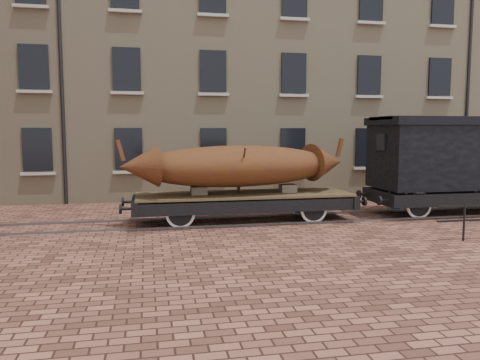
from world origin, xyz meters
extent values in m
plane|color=#4F2D23|center=(0.00, 0.00, 0.00)|extent=(90.00, 90.00, 0.00)
cube|color=tan|center=(3.00, 10.00, 7.00)|extent=(40.00, 10.00, 14.00)
cube|color=black|center=(-9.50, 4.96, 2.20)|extent=(1.10, 0.12, 1.70)
cube|color=#B1AEA3|center=(-9.50, 4.90, 1.25)|extent=(1.30, 0.18, 0.12)
cube|color=black|center=(-6.00, 4.96, 2.20)|extent=(1.10, 0.12, 1.70)
cube|color=#B1AEA3|center=(-6.00, 4.90, 1.25)|extent=(1.30, 0.18, 0.12)
cube|color=black|center=(-2.50, 4.96, 2.20)|extent=(1.10, 0.12, 1.70)
cube|color=#B1AEA3|center=(-2.50, 4.90, 1.25)|extent=(1.30, 0.18, 0.12)
cube|color=black|center=(1.00, 4.96, 2.20)|extent=(1.10, 0.12, 1.70)
cube|color=#B1AEA3|center=(1.00, 4.90, 1.25)|extent=(1.30, 0.18, 0.12)
cube|color=black|center=(4.50, 4.96, 2.20)|extent=(1.10, 0.12, 1.70)
cube|color=#B1AEA3|center=(4.50, 4.90, 1.25)|extent=(1.30, 0.18, 0.12)
cube|color=black|center=(8.00, 4.96, 2.20)|extent=(1.10, 0.12, 1.70)
cube|color=#B1AEA3|center=(8.00, 4.90, 1.25)|extent=(1.30, 0.18, 0.12)
cube|color=black|center=(-9.50, 4.96, 5.40)|extent=(1.10, 0.12, 1.70)
cube|color=#B1AEA3|center=(-9.50, 4.90, 4.45)|extent=(1.30, 0.18, 0.12)
cube|color=black|center=(-6.00, 4.96, 5.40)|extent=(1.10, 0.12, 1.70)
cube|color=#B1AEA3|center=(-6.00, 4.90, 4.45)|extent=(1.30, 0.18, 0.12)
cube|color=black|center=(-2.50, 4.96, 5.40)|extent=(1.10, 0.12, 1.70)
cube|color=#B1AEA3|center=(-2.50, 4.90, 4.45)|extent=(1.30, 0.18, 0.12)
cube|color=black|center=(1.00, 4.96, 5.40)|extent=(1.10, 0.12, 1.70)
cube|color=#B1AEA3|center=(1.00, 4.90, 4.45)|extent=(1.30, 0.18, 0.12)
cube|color=black|center=(4.50, 4.96, 5.40)|extent=(1.10, 0.12, 1.70)
cube|color=#B1AEA3|center=(4.50, 4.90, 4.45)|extent=(1.30, 0.18, 0.12)
cube|color=black|center=(8.00, 4.96, 5.40)|extent=(1.10, 0.12, 1.70)
cube|color=#B1AEA3|center=(8.00, 4.90, 4.45)|extent=(1.30, 0.18, 0.12)
cube|color=#B1AEA3|center=(-9.50, 4.90, 7.65)|extent=(1.30, 0.18, 0.12)
cube|color=#B1AEA3|center=(-6.00, 4.90, 7.65)|extent=(1.30, 0.18, 0.12)
cube|color=#B1AEA3|center=(-2.50, 4.90, 7.65)|extent=(1.30, 0.18, 0.12)
cube|color=#B1AEA3|center=(1.00, 4.90, 7.65)|extent=(1.30, 0.18, 0.12)
cube|color=black|center=(4.50, 4.96, 8.60)|extent=(1.10, 0.12, 1.70)
cube|color=#B1AEA3|center=(4.50, 4.90, 7.65)|extent=(1.30, 0.18, 0.12)
cube|color=black|center=(8.00, 4.96, 8.60)|extent=(1.10, 0.12, 1.70)
cube|color=#B1AEA3|center=(8.00, 4.90, 7.65)|extent=(1.30, 0.18, 0.12)
cylinder|color=black|center=(-8.50, 4.95, 7.00)|extent=(0.14, 0.14, 14.00)
cylinder|color=black|center=(9.50, 4.95, 7.00)|extent=(0.14, 0.14, 14.00)
cube|color=#59595E|center=(0.00, -0.72, 0.03)|extent=(30.00, 0.08, 0.06)
cube|color=#59595E|center=(0.00, 0.72, 0.03)|extent=(30.00, 0.08, 0.06)
cylinder|color=black|center=(3.00, -3.80, 0.50)|extent=(0.06, 0.06, 1.00)
cube|color=brown|center=(-2.21, 0.00, 0.86)|extent=(6.89, 2.02, 0.11)
cube|color=black|center=(-2.21, -0.94, 0.64)|extent=(6.89, 0.15, 0.41)
cube|color=black|center=(-2.21, 0.94, 0.64)|extent=(6.89, 0.15, 0.41)
cube|color=black|center=(-5.65, 0.00, 0.64)|extent=(0.20, 2.11, 0.41)
cylinder|color=black|center=(-5.91, -0.69, 0.64)|extent=(0.32, 0.09, 0.09)
cylinder|color=black|center=(-6.07, -0.69, 0.64)|extent=(0.07, 0.29, 0.29)
cylinder|color=black|center=(-5.91, 0.69, 0.64)|extent=(0.32, 0.09, 0.09)
cylinder|color=black|center=(-6.07, 0.69, 0.64)|extent=(0.07, 0.29, 0.29)
cube|color=black|center=(1.24, 0.00, 0.64)|extent=(0.20, 2.11, 0.41)
cylinder|color=black|center=(1.50, -0.69, 0.64)|extent=(0.32, 0.09, 0.09)
cylinder|color=black|center=(1.65, -0.69, 0.64)|extent=(0.07, 0.29, 0.29)
cylinder|color=black|center=(1.50, 0.69, 0.64)|extent=(0.32, 0.09, 0.09)
cylinder|color=black|center=(1.65, 0.69, 0.64)|extent=(0.07, 0.29, 0.29)
cylinder|color=black|center=(-4.32, 0.00, 0.44)|extent=(0.09, 1.75, 0.09)
cylinder|color=white|center=(-4.32, -0.72, 0.44)|extent=(0.88, 0.06, 0.88)
cylinder|color=black|center=(-4.32, -0.72, 0.44)|extent=(0.72, 0.09, 0.72)
cube|color=black|center=(-4.32, -0.83, 0.66)|extent=(0.83, 0.07, 0.09)
cylinder|color=white|center=(-4.32, 0.72, 0.44)|extent=(0.88, 0.06, 0.88)
cylinder|color=black|center=(-4.32, 0.72, 0.44)|extent=(0.72, 0.09, 0.72)
cube|color=black|center=(-4.32, 0.83, 0.66)|extent=(0.83, 0.07, 0.09)
cylinder|color=black|center=(-0.09, 0.00, 0.44)|extent=(0.09, 1.75, 0.09)
cylinder|color=white|center=(-0.09, -0.72, 0.44)|extent=(0.88, 0.06, 0.88)
cylinder|color=black|center=(-0.09, -0.72, 0.44)|extent=(0.72, 0.09, 0.72)
cube|color=black|center=(-0.09, -0.83, 0.66)|extent=(0.83, 0.07, 0.09)
cylinder|color=white|center=(-0.09, 0.72, 0.44)|extent=(0.88, 0.06, 0.88)
cylinder|color=black|center=(-0.09, 0.72, 0.44)|extent=(0.72, 0.09, 0.72)
cube|color=black|center=(-0.09, 0.83, 0.66)|extent=(0.83, 0.07, 0.09)
cube|color=black|center=(-2.21, 0.00, 0.51)|extent=(3.68, 0.06, 0.06)
cube|color=brown|center=(-3.68, 0.00, 1.05)|extent=(0.51, 0.46, 0.26)
cube|color=brown|center=(-0.74, 0.00, 1.05)|extent=(0.51, 0.46, 0.26)
ellipsoid|color=#5A3310|center=(-2.40, 0.00, 1.81)|extent=(6.83, 2.82, 1.33)
cone|color=#5A3310|center=(-5.52, -0.37, 1.86)|extent=(1.28, 1.38, 1.26)
cube|color=#5A3310|center=(-6.03, -0.43, 2.35)|extent=(0.28, 0.17, 0.64)
cone|color=#5A3310|center=(0.73, 0.37, 1.86)|extent=(1.28, 1.38, 1.26)
cube|color=#5A3310|center=(1.24, 0.43, 2.35)|extent=(0.28, 0.17, 0.64)
cylinder|color=#452F22|center=(-2.40, -0.54, 1.68)|extent=(0.06, 1.13, 1.55)
cylinder|color=#452F22|center=(-2.40, 0.54, 1.68)|extent=(0.06, 1.13, 1.55)
cube|color=black|center=(5.41, -1.04, 0.66)|extent=(5.68, 0.15, 0.43)
cube|color=black|center=(5.41, 1.04, 0.66)|extent=(5.68, 0.15, 0.43)
cube|color=black|center=(2.57, 0.00, 0.66)|extent=(0.21, 2.27, 0.43)
cylinder|color=black|center=(2.14, -0.76, 0.66)|extent=(0.08, 0.30, 0.30)
cylinder|color=black|center=(2.14, 0.76, 0.66)|extent=(0.08, 0.30, 0.30)
cylinder|color=black|center=(3.61, 0.00, 0.45)|extent=(0.09, 1.80, 0.09)
cylinder|color=white|center=(3.61, -0.72, 0.45)|extent=(0.91, 0.07, 0.91)
cylinder|color=black|center=(3.61, -0.72, 0.45)|extent=(0.74, 0.09, 0.74)
cylinder|color=white|center=(3.61, 0.72, 0.45)|extent=(0.91, 0.07, 0.91)
cylinder|color=black|center=(3.61, 0.72, 0.45)|extent=(0.74, 0.09, 0.74)
cube|color=black|center=(5.41, 0.00, 2.03)|extent=(5.68, 2.27, 2.18)
cube|color=black|center=(5.41, 0.00, 3.26)|extent=(5.85, 2.41, 0.26)
cube|color=black|center=(5.41, 0.00, 3.36)|extent=(5.85, 1.61, 0.11)
cube|color=black|center=(2.55, 0.00, 2.56)|extent=(0.08, 0.57, 0.57)
camera|label=1|loc=(-5.26, -14.67, 2.93)|focal=35.00mm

